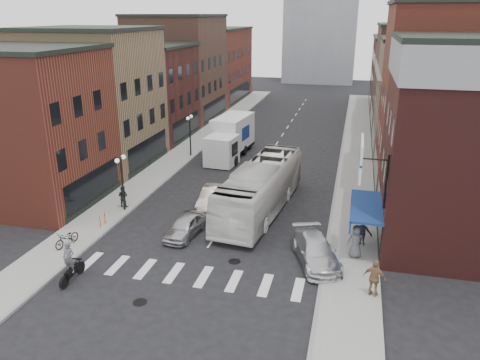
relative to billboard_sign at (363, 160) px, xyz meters
name	(u,v)px	position (x,y,z in m)	size (l,w,h in m)	color
ground	(206,249)	(-8.59, -0.50, -6.13)	(160.00, 160.00, 0.00)	black
sidewalk_left	(194,145)	(-17.09, 21.50, -6.06)	(3.00, 74.00, 0.15)	gray
sidewalk_right	(356,156)	(-0.09, 21.50, -6.06)	(3.00, 74.00, 0.15)	gray
curb_left	(207,146)	(-15.59, 21.50, -6.13)	(0.20, 74.00, 0.16)	gray
curb_right	(341,156)	(-1.59, 21.50, -6.13)	(0.20, 74.00, 0.16)	gray
crosswalk_stripes	(190,275)	(-8.59, -3.50, -6.13)	(12.00, 2.20, 0.01)	silver
bldg_left_near	(25,127)	(-23.58, 4.00, -0.48)	(10.30, 9.20, 11.30)	maroon
bldg_left_mid_a	(94,98)	(-23.58, 13.50, 0.02)	(10.30, 10.20, 12.30)	olive
bldg_left_mid_b	(143,92)	(-23.58, 23.50, -0.98)	(10.30, 10.20, 10.30)	#431A17
bldg_left_far_a	(178,68)	(-23.58, 34.50, 0.52)	(10.30, 12.20, 13.30)	brown
bldg_left_far_b	(210,65)	(-23.58, 48.50, -0.48)	(10.30, 16.20, 11.30)	maroon
bldg_right_corner	(478,147)	(6.41, 4.00, 0.02)	(10.30, 9.20, 12.30)	#431A17
bldg_right_mid_a	(452,101)	(6.41, 13.50, 1.02)	(10.30, 10.20, 14.30)	maroon
bldg_right_mid_b	(431,99)	(6.41, 23.50, -0.48)	(10.30, 10.20, 11.30)	olive
bldg_right_far_a	(419,79)	(6.41, 34.50, 0.02)	(10.30, 12.20, 12.30)	brown
bldg_right_far_b	(408,73)	(6.41, 48.50, -0.98)	(10.30, 16.20, 10.30)	#431A17
awning_blue	(363,207)	(0.34, 2.00, -3.50)	(1.80, 5.00, 0.78)	navy
billboard_sign	(363,160)	(0.00, 0.00, 0.00)	(1.52, 3.00, 3.70)	black
streetlamp_near	(121,173)	(-15.99, 3.50, -3.22)	(0.32, 1.22, 4.11)	black
streetlamp_far	(190,128)	(-15.99, 17.50, -3.22)	(0.32, 1.22, 4.11)	black
bike_rack	(102,220)	(-16.19, 0.80, -5.58)	(0.08, 0.68, 0.80)	#D8590C
box_truck	(230,138)	(-12.23, 18.43, -4.24)	(3.27, 9.02, 3.83)	silver
motorcycle_rider	(70,263)	(-14.41, -5.55, -5.08)	(0.66, 2.22, 2.26)	black
transit_bus	(261,188)	(-6.61, 6.03, -4.37)	(2.96, 12.65, 3.52)	silver
sedan_left_near	(185,226)	(-10.45, 0.94, -5.47)	(1.57, 3.89, 1.33)	silver
sedan_left_far	(213,197)	(-10.17, 5.94, -5.41)	(1.52, 4.37, 1.44)	#B5A693
curb_car	(316,251)	(-2.09, -0.50, -5.41)	(2.01, 4.95, 1.44)	silver
parked_bicycle	(67,238)	(-16.79, -2.30, -5.50)	(0.63, 1.82, 0.96)	black
ped_left_solo	(123,196)	(-16.35, 4.06, -5.20)	(0.76, 0.44, 1.57)	black
ped_right_a	(363,231)	(0.45, 2.15, -5.07)	(1.17, 0.58, 1.82)	black
ped_right_b	(375,278)	(1.01, -3.35, -5.00)	(1.15, 0.58, 1.97)	#876445
ped_right_c	(356,241)	(0.05, 0.47, -5.01)	(0.95, 0.62, 1.94)	#55575C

